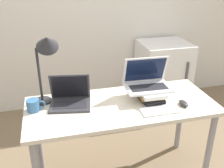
{
  "coord_description": "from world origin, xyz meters",
  "views": [
    {
      "loc": [
        -0.5,
        -1.38,
        1.71
      ],
      "look_at": [
        -0.08,
        0.31,
        0.9
      ],
      "focal_mm": 42.0,
      "sensor_mm": 36.0,
      "label": 1
    }
  ],
  "objects": [
    {
      "name": "wireless_keyboard",
      "position": [
        0.24,
        0.14,
        0.73
      ],
      "size": [
        0.28,
        0.12,
        0.01
      ],
      "color": "white",
      "rests_on": "desk"
    },
    {
      "name": "mouse",
      "position": [
        0.45,
        0.17,
        0.74
      ],
      "size": [
        0.06,
        0.1,
        0.03
      ],
      "color": "#2D2D2D",
      "rests_on": "desk"
    },
    {
      "name": "mini_fridge",
      "position": [
        0.87,
        1.43,
        0.42
      ],
      "size": [
        0.59,
        0.55,
        0.84
      ],
      "color": "white",
      "rests_on": "ground_plane"
    },
    {
      "name": "book_stack",
      "position": [
        0.24,
        0.34,
        0.77
      ],
      "size": [
        0.19,
        0.28,
        0.09
      ],
      "color": "black",
      "rests_on": "desk"
    },
    {
      "name": "desk",
      "position": [
        0.0,
        0.31,
        0.63
      ],
      "size": [
        1.45,
        0.61,
        0.72
      ],
      "color": "beige",
      "rests_on": "ground_plane"
    },
    {
      "name": "desk_lamp",
      "position": [
        -0.52,
        0.46,
        1.15
      ],
      "size": [
        0.23,
        0.2,
        0.57
      ],
      "color": "#28282D",
      "rests_on": "desk"
    },
    {
      "name": "mug",
      "position": [
        -0.65,
        0.37,
        0.77
      ],
      "size": [
        0.13,
        0.09,
        0.09
      ],
      "color": "teal",
      "rests_on": "desk"
    },
    {
      "name": "laptop_left",
      "position": [
        -0.38,
        0.4,
        0.77
      ],
      "size": [
        0.34,
        0.28,
        0.23
      ],
      "color": "#333338",
      "rests_on": "desk"
    },
    {
      "name": "laptop_on_books",
      "position": [
        0.23,
        0.38,
        0.86
      ],
      "size": [
        0.36,
        0.25,
        0.24
      ],
      "color": "silver",
      "rests_on": "book_stack"
    }
  ]
}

